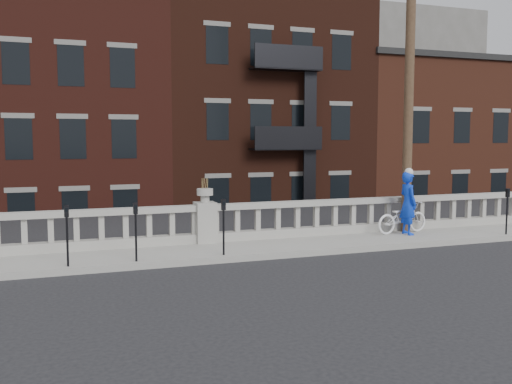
% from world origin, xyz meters
% --- Properties ---
extents(ground, '(120.00, 120.00, 0.00)m').
position_xyz_m(ground, '(0.00, 0.00, 0.00)').
color(ground, black).
rests_on(ground, ground).
extents(sidewalk, '(32.00, 2.20, 0.15)m').
position_xyz_m(sidewalk, '(0.00, 3.00, 0.07)').
color(sidewalk, gray).
rests_on(sidewalk, ground).
extents(balustrade, '(28.00, 0.34, 1.03)m').
position_xyz_m(balustrade, '(0.00, 3.95, 0.64)').
color(balustrade, gray).
rests_on(balustrade, sidewalk).
extents(planter_pedestal, '(0.55, 0.55, 1.76)m').
position_xyz_m(planter_pedestal, '(0.00, 3.95, 0.83)').
color(planter_pedestal, gray).
rests_on(planter_pedestal, sidewalk).
extents(lower_level, '(80.00, 44.00, 20.80)m').
position_xyz_m(lower_level, '(0.56, 23.04, 2.63)').
color(lower_level, '#605E59').
rests_on(lower_level, ground).
extents(utility_pole, '(1.60, 0.28, 10.00)m').
position_xyz_m(utility_pole, '(6.20, 3.60, 5.24)').
color(utility_pole, '#422D1E').
rests_on(utility_pole, sidewalk).
extents(parking_meter_b, '(0.10, 0.09, 1.36)m').
position_xyz_m(parking_meter_b, '(-3.62, 2.15, 1.00)').
color(parking_meter_b, black).
rests_on(parking_meter_b, sidewalk).
extents(parking_meter_c, '(0.10, 0.09, 1.36)m').
position_xyz_m(parking_meter_c, '(-2.12, 2.15, 1.00)').
color(parking_meter_c, black).
rests_on(parking_meter_c, sidewalk).
extents(parking_meter_d, '(0.10, 0.09, 1.36)m').
position_xyz_m(parking_meter_d, '(-0.02, 2.15, 1.00)').
color(parking_meter_d, black).
rests_on(parking_meter_d, sidewalk).
extents(parking_meter_e, '(0.10, 0.09, 1.36)m').
position_xyz_m(parking_meter_e, '(8.70, 2.15, 1.00)').
color(parking_meter_e, black).
rests_on(parking_meter_e, sidewalk).
extents(bicycle, '(1.86, 0.84, 0.94)m').
position_xyz_m(bicycle, '(5.93, 3.40, 0.62)').
color(bicycle, white).
rests_on(bicycle, sidewalk).
extents(cyclist, '(0.48, 0.70, 1.85)m').
position_xyz_m(cyclist, '(5.95, 3.15, 1.08)').
color(cyclist, '#0E36D4').
rests_on(cyclist, sidewalk).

